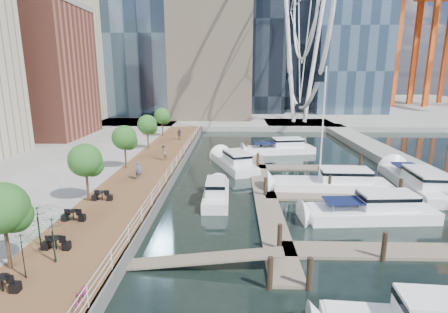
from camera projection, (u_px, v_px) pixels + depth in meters
name	position (u px, v px, depth m)	size (l,w,h in m)	color
ground	(231.00, 236.00, 23.85)	(520.00, 520.00, 0.00)	black
boardwalk	(151.00, 170.00, 38.57)	(6.00, 60.00, 1.00)	brown
seawall	(178.00, 170.00, 38.49)	(0.25, 60.00, 1.00)	#595954
land_far	(233.00, 105.00, 123.02)	(200.00, 114.00, 1.00)	gray
breakwater	(396.00, 161.00, 42.69)	(4.00, 60.00, 1.00)	gray
pier	(299.00, 124.00, 73.99)	(14.00, 12.00, 1.00)	gray
railing	(177.00, 161.00, 38.26)	(0.10, 60.00, 1.05)	white
floating_docks	(315.00, 185.00, 33.25)	(16.00, 34.00, 2.60)	#6D6051
port_cranes	(447.00, 45.00, 110.66)	(40.00, 52.00, 38.00)	#D84C14
street_trees	(124.00, 138.00, 36.79)	(2.60, 42.60, 4.60)	#3F2B1C
cafe_tables	(65.00, 228.00, 21.86)	(2.50, 13.70, 0.74)	black
yacht_foreground	(370.00, 219.00, 26.63)	(2.83, 10.57, 2.15)	white
bicycle	(81.00, 295.00, 15.19)	(0.55, 1.56, 0.82)	maroon
pedestrian_near	(139.00, 171.00, 33.26)	(0.62, 0.41, 1.70)	#474B5E
pedestrian_mid	(163.00, 152.00, 40.69)	(0.92, 0.72, 1.90)	#817059
pedestrian_far	(179.00, 134.00, 53.68)	(0.99, 0.41, 1.69)	#2E3139
moored_yachts	(320.00, 186.00, 34.54)	(23.03, 39.51, 11.50)	white
cafe_seating	(39.00, 239.00, 18.48)	(5.04, 6.69, 2.61)	#0F3A23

